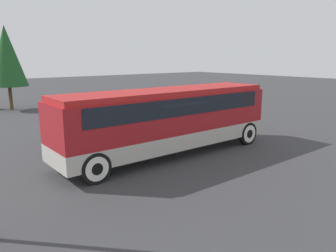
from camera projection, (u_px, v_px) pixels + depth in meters
name	position (u px, v px, depth m)	size (l,w,h in m)	color
ground_plane	(168.00, 155.00, 14.99)	(120.00, 120.00, 0.00)	#38383A
tour_bus	(170.00, 115.00, 14.67)	(10.51, 2.51, 3.00)	#B7B2A8
parked_car_near	(165.00, 109.00, 23.24)	(4.43, 1.97, 1.48)	#7A6B5B
parked_car_mid	(99.00, 124.00, 18.40)	(4.37, 1.79, 1.32)	navy
tree_center	(7.00, 56.00, 26.77)	(3.06, 3.06, 6.93)	brown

